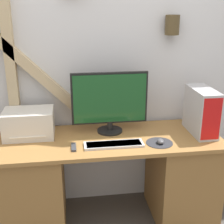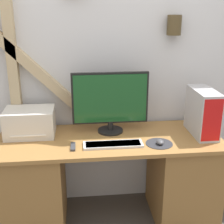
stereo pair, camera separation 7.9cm
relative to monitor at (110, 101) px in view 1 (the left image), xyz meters
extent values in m
cube|color=silver|center=(-0.02, 0.24, 0.31)|extent=(6.40, 0.05, 2.70)
cube|color=tan|center=(-0.64, 0.18, 0.27)|extent=(0.81, 0.08, 0.81)
cube|color=tan|center=(-0.77, 0.18, 0.49)|extent=(0.08, 0.08, 1.29)
cylinder|color=#4C3D23|center=(0.54, 0.16, 0.58)|extent=(0.12, 0.12, 0.16)
cube|color=olive|center=(-0.02, -0.13, -0.28)|extent=(1.78, 0.65, 0.03)
cube|color=olive|center=(-0.65, -0.13, -0.67)|extent=(0.50, 0.60, 0.75)
cube|color=olive|center=(0.61, -0.13, -0.67)|extent=(0.50, 0.60, 0.75)
cylinder|color=black|center=(0.00, 0.00, -0.26)|extent=(0.21, 0.21, 0.02)
cylinder|color=black|center=(0.00, 0.00, -0.21)|extent=(0.05, 0.05, 0.08)
cube|color=black|center=(0.00, 0.01, 0.02)|extent=(0.62, 0.03, 0.43)
cube|color=#194C23|center=(0.00, -0.01, 0.02)|extent=(0.59, 0.01, 0.39)
cube|color=silver|center=(-0.01, -0.28, -0.26)|extent=(0.45, 0.13, 0.02)
cube|color=white|center=(-0.01, -0.28, -0.25)|extent=(0.41, 0.11, 0.01)
cylinder|color=#2D2D33|center=(0.35, -0.28, -0.27)|extent=(0.21, 0.21, 0.00)
ellipsoid|color=#4C4C51|center=(0.35, -0.30, -0.25)|extent=(0.05, 0.07, 0.04)
cube|color=#B2B2B7|center=(0.73, -0.13, -0.08)|extent=(0.16, 0.38, 0.37)
cube|color=red|center=(0.73, -0.31, -0.08)|extent=(0.15, 0.01, 0.33)
cube|color=beige|center=(-0.65, 0.00, -0.16)|extent=(0.39, 0.27, 0.22)
cube|color=white|center=(-0.65, -0.08, -0.22)|extent=(0.27, 0.12, 0.01)
cube|color=#38383D|center=(-0.31, -0.28, -0.26)|extent=(0.04, 0.13, 0.02)
camera|label=1|loc=(-0.32, -2.38, 0.75)|focal=50.00mm
camera|label=2|loc=(-0.24, -2.39, 0.75)|focal=50.00mm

